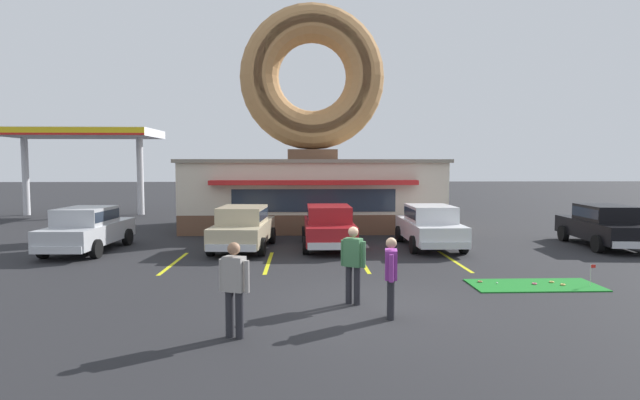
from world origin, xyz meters
name	(u,v)px	position (x,y,z in m)	size (l,w,h in m)	color
ground_plane	(367,306)	(0.00, 0.00, 0.00)	(160.00, 160.00, 0.00)	#232326
donut_shop_building	(312,152)	(-0.91, 13.94, 3.74)	(12.30, 6.75, 10.96)	brown
putting_mat	(534,285)	(4.56, 1.66, 0.01)	(3.28, 1.39, 0.03)	#197523
mini_donut_near_left	(480,282)	(3.26, 1.97, 0.05)	(0.13, 0.13, 0.04)	#A5724C
mini_donut_near_right	(563,285)	(5.27, 1.57, 0.05)	(0.13, 0.13, 0.04)	#E5C666
mini_donut_mid_left	(534,284)	(4.58, 1.69, 0.05)	(0.13, 0.13, 0.04)	#D8667F
mini_donut_mid_centre	(552,282)	(5.13, 1.86, 0.05)	(0.13, 0.13, 0.04)	#E5C666
golf_ball	(497,283)	(3.64, 1.79, 0.05)	(0.04, 0.04, 0.04)	white
putting_flag_pin	(592,270)	(5.99, 1.51, 0.44)	(0.13, 0.01, 0.55)	silver
car_white	(430,224)	(3.38, 7.68, 0.87)	(2.00, 4.57, 1.60)	silver
car_black	(604,224)	(10.03, 7.55, 0.87)	(2.23, 4.67, 1.60)	black
car_champagne	(243,226)	(-3.60, 7.49, 0.87)	(2.21, 4.67, 1.60)	#BCAD89
car_silver	(87,227)	(-9.14, 7.27, 0.87)	(2.11, 4.62, 1.60)	#B2B5BA
car_red	(329,225)	(-0.43, 7.73, 0.87)	(2.00, 4.57, 1.60)	maroon
pedestrian_blue_sweater_man	(234,285)	(-2.66, -1.94, 0.97)	(0.57, 0.36, 1.74)	#232328
pedestrian_hooded_kid	(353,261)	(-0.30, 0.14, 0.98)	(0.53, 0.40, 1.75)	#232328
pedestrian_leather_jacket_man	(391,274)	(0.36, -0.91, 0.92)	(0.30, 0.59, 1.66)	#232328
trash_bin	(198,224)	(-6.08, 11.44, 0.50)	(0.57, 0.57, 0.97)	#232833
gas_station_canopy	(82,136)	(-14.98, 20.59, 4.86)	(9.00, 4.46, 5.30)	silver
parking_stripe_far_left	(174,263)	(-5.51, 5.00, 0.00)	(0.12, 3.60, 0.01)	yellow
parking_stripe_left	(269,262)	(-2.51, 5.00, 0.00)	(0.12, 3.60, 0.01)	yellow
parking_stripe_mid_left	(362,262)	(0.49, 5.00, 0.00)	(0.12, 3.60, 0.01)	yellow
parking_stripe_centre	(454,261)	(3.49, 5.00, 0.00)	(0.12, 3.60, 0.01)	yellow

